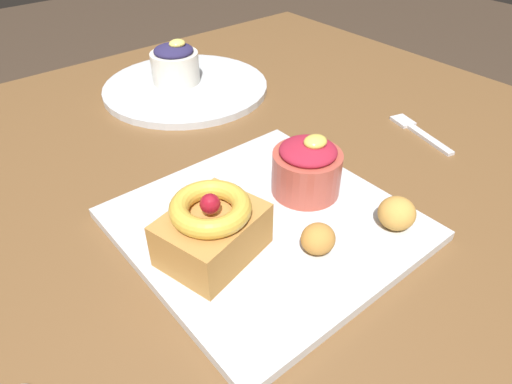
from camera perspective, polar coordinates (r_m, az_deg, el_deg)
dining_table at (r=0.64m, az=-3.74°, el=-6.85°), size 1.20×1.07×0.73m
front_plate at (r=0.52m, az=1.39°, el=-3.98°), size 0.30×0.30×0.01m
cake_slice at (r=0.46m, az=-5.52°, el=-4.53°), size 0.12×0.10×0.08m
berry_ramekin at (r=0.55m, az=6.38°, el=3.02°), size 0.08×0.08×0.08m
fritter_front at (r=0.48m, az=7.76°, el=-5.81°), size 0.04×0.04×0.03m
fritter_middle at (r=0.52m, az=17.17°, el=-2.55°), size 0.04×0.04×0.04m
back_plate at (r=0.85m, az=-8.75°, el=12.78°), size 0.29×0.29×0.01m
back_ramekin at (r=0.85m, az=-10.08°, el=15.50°), size 0.08×0.08×0.08m
fork at (r=0.75m, az=19.49°, el=7.20°), size 0.05×0.13×0.00m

